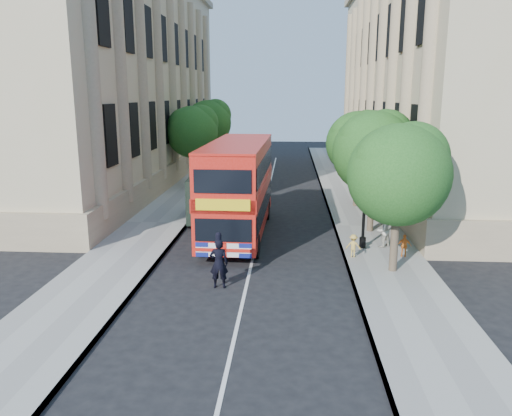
% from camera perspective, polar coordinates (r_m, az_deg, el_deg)
% --- Properties ---
extents(ground, '(120.00, 120.00, 0.00)m').
position_cam_1_polar(ground, '(18.01, -1.45, -10.32)').
color(ground, black).
rests_on(ground, ground).
extents(pavement_right, '(3.50, 80.00, 0.12)m').
position_cam_1_polar(pavement_right, '(27.71, 12.45, -2.12)').
color(pavement_right, gray).
rests_on(pavement_right, ground).
extents(pavement_left, '(3.50, 80.00, 0.12)m').
position_cam_1_polar(pavement_left, '(28.35, -11.20, -1.71)').
color(pavement_left, gray).
rests_on(pavement_left, ground).
extents(building_right, '(12.00, 38.00, 18.00)m').
position_cam_1_polar(building_right, '(42.32, 21.41, 14.64)').
color(building_right, tan).
rests_on(building_right, ground).
extents(building_left, '(12.00, 38.00, 18.00)m').
position_cam_1_polar(building_left, '(43.33, -17.49, 14.86)').
color(building_left, tan).
rests_on(building_left, ground).
extents(tree_right_near, '(4.00, 4.00, 6.08)m').
position_cam_1_polar(tree_right_near, '(20.17, 16.13, 4.27)').
color(tree_right_near, '#473828').
rests_on(tree_right_near, ground).
extents(tree_right_mid, '(4.20, 4.20, 6.37)m').
position_cam_1_polar(tree_right_mid, '(26.00, 13.42, 6.70)').
color(tree_right_mid, '#473828').
rests_on(tree_right_mid, ground).
extents(tree_right_far, '(4.00, 4.00, 6.15)m').
position_cam_1_polar(tree_right_far, '(31.92, 11.68, 7.64)').
color(tree_right_far, '#473828').
rests_on(tree_right_far, ground).
extents(tree_left_far, '(4.00, 4.00, 6.30)m').
position_cam_1_polar(tree_left_far, '(39.32, -7.24, 8.95)').
color(tree_left_far, '#473828').
rests_on(tree_left_far, ground).
extents(tree_left_back, '(4.20, 4.20, 6.65)m').
position_cam_1_polar(tree_left_back, '(47.17, -5.38, 9.96)').
color(tree_left_back, '#473828').
rests_on(tree_left_back, ground).
extents(lamp_post, '(0.32, 0.32, 5.16)m').
position_cam_1_polar(lamp_post, '(23.19, 12.32, 1.19)').
color(lamp_post, black).
rests_on(lamp_post, pavement_right).
extents(double_decker_bus, '(2.94, 10.23, 4.69)m').
position_cam_1_polar(double_decker_bus, '(25.16, -2.01, 2.59)').
color(double_decker_bus, red).
rests_on(double_decker_bus, ground).
extents(box_van, '(2.63, 5.62, 3.13)m').
position_cam_1_polar(box_van, '(28.57, -5.17, 1.62)').
color(box_van, black).
rests_on(box_van, ground).
extents(police_constable, '(0.72, 0.50, 1.89)m').
position_cam_1_polar(police_constable, '(18.70, -4.26, -6.34)').
color(police_constable, black).
rests_on(police_constable, ground).
extents(woman_pedestrian, '(0.95, 0.93, 1.55)m').
position_cam_1_polar(woman_pedestrian, '(23.94, 14.31, -2.53)').
color(woman_pedestrian, beige).
rests_on(woman_pedestrian, pavement_right).
extents(child_a, '(0.63, 0.35, 1.01)m').
position_cam_1_polar(child_a, '(22.79, 16.59, -4.16)').
color(child_a, orange).
rests_on(child_a, pavement_right).
extents(child_b, '(0.70, 0.47, 1.01)m').
position_cam_1_polar(child_b, '(22.26, 11.06, -4.25)').
color(child_b, gold).
rests_on(child_b, pavement_right).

